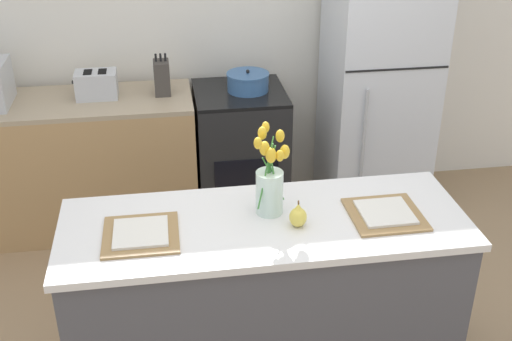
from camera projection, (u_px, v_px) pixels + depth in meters
back_wall at (217, 12)px, 4.37m from camera, size 5.20×0.08×2.70m
kitchen_island at (264, 302)px, 3.03m from camera, size 1.80×0.66×0.91m
back_counter at (69, 165)px, 4.28m from camera, size 1.68×0.60×0.92m
stove_range at (240, 154)px, 4.44m from camera, size 0.60×0.61×0.92m
refrigerator at (378, 85)px, 4.36m from camera, size 0.68×0.67×1.82m
flower_vase at (270, 182)px, 2.81m from camera, size 0.17×0.19×0.41m
pear_figurine at (298, 216)px, 2.76m from camera, size 0.08×0.08×0.13m
plate_setting_left at (141, 234)px, 2.71m from camera, size 0.32×0.32×0.02m
plate_setting_right at (385, 214)px, 2.85m from camera, size 0.32×0.32×0.02m
toaster at (97, 85)px, 4.09m from camera, size 0.28×0.18×0.17m
cooking_pot at (248, 82)px, 4.21m from camera, size 0.28×0.28×0.15m
knife_block at (162, 77)px, 4.13m from camera, size 0.10×0.14×0.27m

